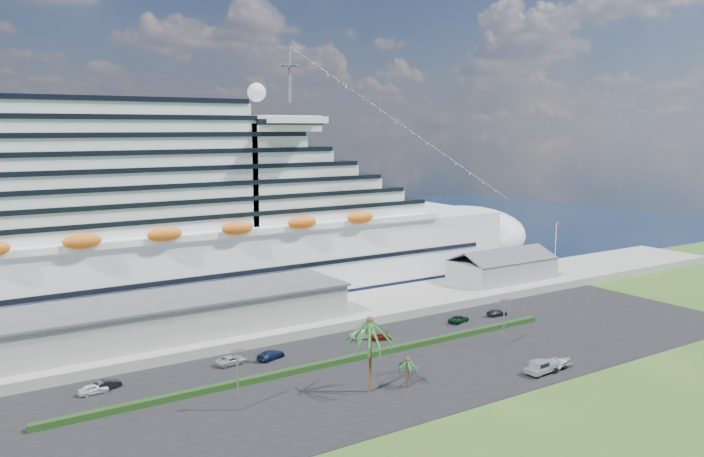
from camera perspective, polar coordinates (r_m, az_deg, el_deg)
ground at (r=101.14m, az=7.58°, el=-12.92°), size 420.00×420.00×0.00m
asphalt_lot at (r=109.13m, az=3.75°, el=-11.20°), size 140.00×38.00×0.12m
wharf at (r=132.11m, az=-3.87°, el=-7.31°), size 240.00×20.00×1.80m
water at (r=213.58m, az=-15.76°, el=-1.79°), size 420.00×160.00×0.02m
cruise_ship at (r=142.41m, az=-16.31°, el=0.01°), size 191.00×38.00×54.00m
terminal_building at (r=121.27m, az=-14.32°, el=-6.98°), size 61.00×15.00×6.30m
port_shed at (r=162.34m, az=12.37°, el=-3.25°), size 24.00×12.31×7.37m
flagpole at (r=174.80m, az=16.57°, el=-1.29°), size 1.08×0.16×12.00m
hedge at (r=108.60m, az=-1.31°, el=-11.00°), size 88.00×1.10×0.90m
lamp_post_left at (r=91.58m, az=-9.51°, el=-11.70°), size 1.60×0.35×8.27m
lamp_post_right at (r=118.08m, az=12.52°, el=-7.17°), size 1.60×0.35×8.27m
palm_tall at (r=95.32m, az=1.49°, el=-8.33°), size 8.82×8.82×11.13m
palm_short at (r=98.99m, az=4.65°, el=-11.09°), size 3.53×3.53×4.56m
parked_car_0 at (r=103.69m, az=-20.70°, el=-12.38°), size 4.13×1.85×1.38m
parked_car_1 at (r=104.65m, az=-19.78°, el=-12.13°), size 4.50×2.59×1.40m
parked_car_2 at (r=110.05m, az=-9.99°, el=-10.73°), size 5.11×2.69×1.37m
parked_car_3 at (r=111.54m, az=-6.78°, el=-10.37°), size 5.49×3.65×1.48m
parked_car_4 at (r=120.43m, az=2.42°, el=-8.94°), size 3.94×2.31×1.26m
parked_car_5 at (r=121.01m, az=1.02°, el=-8.79°), size 4.82×2.46×1.51m
parked_car_6 at (r=132.27m, az=8.88°, el=-7.43°), size 5.14×3.33×1.32m
parked_car_7 at (r=137.99m, az=11.97°, el=-6.86°), size 4.52×2.21×1.27m
pickup_truck at (r=108.25m, az=15.52°, el=-11.00°), size 5.99×2.54×2.07m
boat_trailer at (r=111.17m, az=16.81°, el=-10.55°), size 5.81×3.80×1.66m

